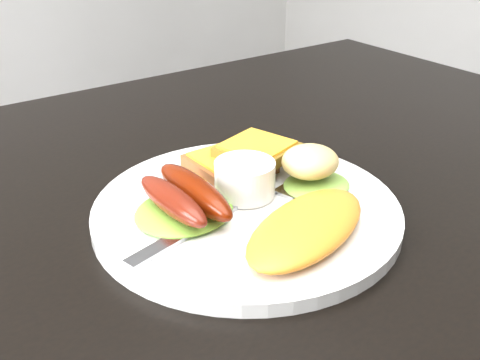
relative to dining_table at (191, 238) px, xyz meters
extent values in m
cube|color=black|center=(0.00, 0.00, 0.00)|extent=(1.20, 0.80, 0.04)
imported|color=navy|center=(0.12, 0.66, 0.03)|extent=(0.55, 0.37, 1.52)
cylinder|color=white|center=(0.04, -0.02, 0.03)|extent=(0.27, 0.27, 0.01)
ellipsoid|color=#75A13D|center=(-0.01, -0.01, 0.04)|extent=(0.11, 0.10, 0.01)
ellipsoid|color=olive|center=(0.11, -0.04, 0.04)|extent=(0.07, 0.07, 0.01)
ellipsoid|color=orange|center=(0.05, -0.10, 0.04)|extent=(0.16, 0.11, 0.02)
ellipsoid|color=maroon|center=(-0.02, -0.01, 0.05)|extent=(0.03, 0.10, 0.02)
ellipsoid|color=#5C0707|center=(0.00, -0.01, 0.05)|extent=(0.03, 0.11, 0.03)
cylinder|color=white|center=(0.05, -0.01, 0.05)|extent=(0.07, 0.07, 0.03)
cube|color=brown|center=(0.07, 0.04, 0.04)|extent=(0.07, 0.07, 0.01)
cube|color=olive|center=(0.10, 0.03, 0.05)|extent=(0.08, 0.08, 0.01)
ellipsoid|color=beige|center=(0.12, -0.03, 0.06)|extent=(0.06, 0.05, 0.03)
cube|color=#ADAFB7|center=(0.00, -0.03, 0.03)|extent=(0.16, 0.05, 0.00)
camera|label=1|loc=(-0.21, -0.37, 0.28)|focal=42.00mm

